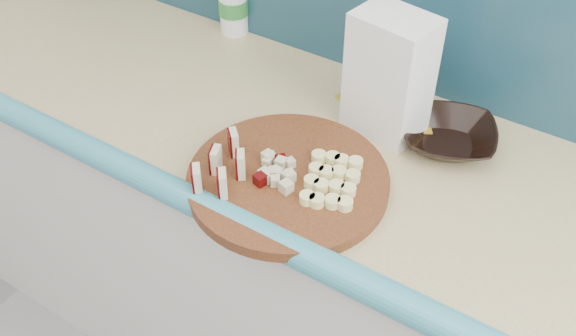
% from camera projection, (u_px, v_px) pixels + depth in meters
% --- Properties ---
extents(kitchen_counter, '(2.20, 0.63, 0.91)m').
position_uv_depth(kitchen_counter, '(285.00, 257.00, 1.72)').
color(kitchen_counter, white).
rests_on(kitchen_counter, ground).
extents(cutting_board, '(0.50, 0.50, 0.02)m').
position_uv_depth(cutting_board, '(288.00, 180.00, 1.26)').
color(cutting_board, '#471E0F').
rests_on(cutting_board, kitchen_counter).
extents(apple_wedges, '(0.08, 0.16, 0.05)m').
position_uv_depth(apple_wedges, '(222.00, 165.00, 1.23)').
color(apple_wedges, beige).
rests_on(apple_wedges, cutting_board).
extents(apple_chunks, '(0.06, 0.06, 0.02)m').
position_uv_depth(apple_chunks, '(276.00, 169.00, 1.25)').
color(apple_chunks, beige).
rests_on(apple_chunks, cutting_board).
extents(banana_slices, '(0.14, 0.17, 0.02)m').
position_uv_depth(banana_slices, '(331.00, 180.00, 1.23)').
color(banana_slices, '#FCF49A').
rests_on(banana_slices, cutting_board).
extents(brown_bowl, '(0.25, 0.25, 0.05)m').
position_uv_depth(brown_bowl, '(449.00, 137.00, 1.34)').
color(brown_bowl, black).
rests_on(brown_bowl, kitchen_counter).
extents(flour_bag, '(0.17, 0.14, 0.27)m').
position_uv_depth(flour_bag, '(389.00, 76.00, 1.31)').
color(flour_bag, white).
rests_on(flour_bag, kitchen_counter).
extents(canister, '(0.08, 0.08, 0.12)m').
position_uv_depth(canister, '(233.00, 9.00, 1.66)').
color(canister, white).
rests_on(canister, kitchen_counter).
extents(banana_peel, '(0.25, 0.21, 0.01)m').
position_uv_depth(banana_peel, '(397.00, 99.00, 1.48)').
color(banana_peel, gold).
rests_on(banana_peel, kitchen_counter).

